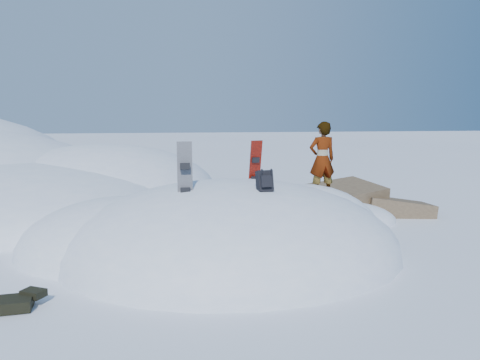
{
  "coord_description": "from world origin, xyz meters",
  "views": [
    {
      "loc": [
        -1.29,
        -9.3,
        2.86
      ],
      "look_at": [
        0.23,
        0.3,
        1.47
      ],
      "focal_mm": 35.0,
      "sensor_mm": 36.0,
      "label": 1
    }
  ],
  "objects": [
    {
      "name": "ground",
      "position": [
        0.0,
        0.0,
        0.0
      ],
      "size": [
        120.0,
        120.0,
        0.0
      ],
      "primitive_type": "plane",
      "color": "white",
      "rests_on": "ground"
    },
    {
      "name": "snow_mound",
      "position": [
        -0.17,
        0.24,
        0.0
      ],
      "size": [
        8.0,
        6.0,
        3.0
      ],
      "color": "white",
      "rests_on": "ground"
    },
    {
      "name": "rock_outcrop",
      "position": [
        3.72,
        3.01,
        0.01
      ],
      "size": [
        4.68,
        4.41,
        1.68
      ],
      "color": "brown",
      "rests_on": "ground"
    },
    {
      "name": "snowboard_red",
      "position": [
        0.61,
        0.62,
        1.6
      ],
      "size": [
        0.31,
        0.3,
        1.4
      ],
      "rotation": [
        0.0,
        0.0,
        0.26
      ],
      "color": "#B91809",
      "rests_on": "snow_mound"
    },
    {
      "name": "snowboard_dark",
      "position": [
        -0.95,
        -0.55,
        1.59
      ],
      "size": [
        0.29,
        0.31,
        1.52
      ],
      "rotation": [
        0.0,
        0.0,
        -0.02
      ],
      "color": "black",
      "rests_on": "snow_mound"
    },
    {
      "name": "backpack",
      "position": [
        0.53,
        -0.8,
        1.6
      ],
      "size": [
        0.33,
        0.37,
        0.47
      ],
      "rotation": [
        0.0,
        0.0,
        0.16
      ],
      "color": "black",
      "rests_on": "snow_mound"
    },
    {
      "name": "gear_pile",
      "position": [
        -3.55,
        -2.32,
        0.11
      ],
      "size": [
        0.81,
        0.61,
        0.22
      ],
      "rotation": [
        0.0,
        0.0,
        0.11
      ],
      "color": "black",
      "rests_on": "ground"
    },
    {
      "name": "person",
      "position": [
        2.28,
        1.06,
        1.8
      ],
      "size": [
        0.68,
        0.48,
        1.74
      ],
      "primitive_type": "imported",
      "rotation": [
        0.0,
        0.0,
        3.25
      ],
      "color": "slate",
      "rests_on": "snow_mound"
    }
  ]
}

